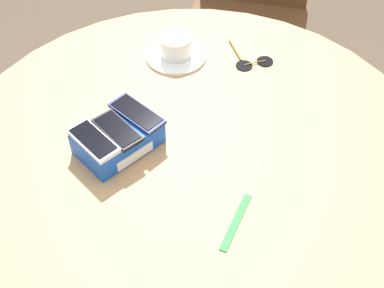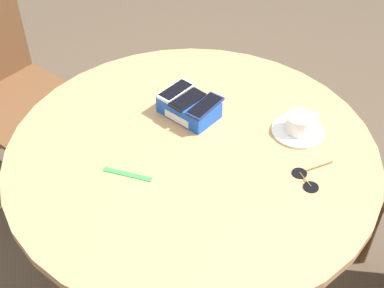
{
  "view_description": "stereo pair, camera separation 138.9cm",
  "coord_description": "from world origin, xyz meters",
  "px_view_note": "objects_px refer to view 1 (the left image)",
  "views": [
    {
      "loc": [
        -0.52,
        -0.63,
        1.66
      ],
      "look_at": [
        0.0,
        0.0,
        0.77
      ],
      "focal_mm": 50.0,
      "sensor_mm": 36.0,
      "label": 1
    },
    {
      "loc": [
        0.84,
        -0.86,
        1.85
      ],
      "look_at": [
        0.0,
        0.0,
        0.77
      ],
      "focal_mm": 50.0,
      "sensor_mm": 36.0,
      "label": 2
    }
  ],
  "objects_px": {
    "phone_navy": "(137,113)",
    "chair_far_side": "(247,21)",
    "phone_box": "(118,139)",
    "lanyard_strap": "(236,222)",
    "coffee_cup": "(175,45)",
    "phone_white": "(93,141)",
    "sunglasses": "(252,62)",
    "saucer": "(176,55)",
    "round_table": "(192,175)",
    "phone_black": "(117,130)"
  },
  "relations": [
    {
      "from": "phone_navy",
      "to": "chair_far_side",
      "type": "bearing_deg",
      "value": 29.67
    },
    {
      "from": "phone_box",
      "to": "lanyard_strap",
      "type": "bearing_deg",
      "value": -78.08
    },
    {
      "from": "phone_navy",
      "to": "coffee_cup",
      "type": "bearing_deg",
      "value": 34.82
    },
    {
      "from": "phone_white",
      "to": "lanyard_strap",
      "type": "bearing_deg",
      "value": -68.21
    },
    {
      "from": "sunglasses",
      "to": "lanyard_strap",
      "type": "bearing_deg",
      "value": -137.48
    },
    {
      "from": "phone_box",
      "to": "coffee_cup",
      "type": "relative_size",
      "value": 1.69
    },
    {
      "from": "sunglasses",
      "to": "chair_far_side",
      "type": "distance_m",
      "value": 0.7
    },
    {
      "from": "phone_box",
      "to": "saucer",
      "type": "relative_size",
      "value": 1.14
    },
    {
      "from": "phone_white",
      "to": "sunglasses",
      "type": "relative_size",
      "value": 0.85
    },
    {
      "from": "round_table",
      "to": "phone_black",
      "type": "distance_m",
      "value": 0.23
    },
    {
      "from": "phone_box",
      "to": "lanyard_strap",
      "type": "relative_size",
      "value": 1.27
    },
    {
      "from": "round_table",
      "to": "coffee_cup",
      "type": "height_order",
      "value": "coffee_cup"
    },
    {
      "from": "round_table",
      "to": "phone_white",
      "type": "distance_m",
      "value": 0.27
    },
    {
      "from": "phone_black",
      "to": "chair_far_side",
      "type": "distance_m",
      "value": 1.08
    },
    {
      "from": "phone_white",
      "to": "sunglasses",
      "type": "bearing_deg",
      "value": 3.09
    },
    {
      "from": "saucer",
      "to": "round_table",
      "type": "bearing_deg",
      "value": -122.12
    },
    {
      "from": "chair_far_side",
      "to": "coffee_cup",
      "type": "bearing_deg",
      "value": -152.69
    },
    {
      "from": "phone_navy",
      "to": "saucer",
      "type": "distance_m",
      "value": 0.3
    },
    {
      "from": "coffee_cup",
      "to": "lanyard_strap",
      "type": "bearing_deg",
      "value": -115.5
    },
    {
      "from": "saucer",
      "to": "coffee_cup",
      "type": "relative_size",
      "value": 1.48
    },
    {
      "from": "round_table",
      "to": "chair_far_side",
      "type": "distance_m",
      "value": 0.99
    },
    {
      "from": "phone_black",
      "to": "round_table",
      "type": "bearing_deg",
      "value": -40.41
    },
    {
      "from": "sunglasses",
      "to": "phone_box",
      "type": "bearing_deg",
      "value": -176.48
    },
    {
      "from": "phone_black",
      "to": "phone_box",
      "type": "bearing_deg",
      "value": 70.83
    },
    {
      "from": "phone_navy",
      "to": "chair_far_side",
      "type": "height_order",
      "value": "chair_far_side"
    },
    {
      "from": "sunglasses",
      "to": "chair_far_side",
      "type": "bearing_deg",
      "value": 45.96
    },
    {
      "from": "phone_white",
      "to": "sunglasses",
      "type": "distance_m",
      "value": 0.51
    },
    {
      "from": "saucer",
      "to": "lanyard_strap",
      "type": "relative_size",
      "value": 1.11
    },
    {
      "from": "phone_white",
      "to": "saucer",
      "type": "height_order",
      "value": "phone_white"
    },
    {
      "from": "round_table",
      "to": "lanyard_strap",
      "type": "relative_size",
      "value": 7.64
    },
    {
      "from": "round_table",
      "to": "phone_box",
      "type": "relative_size",
      "value": 6.04
    },
    {
      "from": "phone_white",
      "to": "coffee_cup",
      "type": "bearing_deg",
      "value": 26.18
    },
    {
      "from": "phone_white",
      "to": "phone_black",
      "type": "distance_m",
      "value": 0.06
    },
    {
      "from": "phone_box",
      "to": "phone_white",
      "type": "xyz_separation_m",
      "value": [
        -0.06,
        0.0,
        0.04
      ]
    },
    {
      "from": "phone_box",
      "to": "chair_far_side",
      "type": "distance_m",
      "value": 1.06
    },
    {
      "from": "saucer",
      "to": "lanyard_strap",
      "type": "distance_m",
      "value": 0.56
    },
    {
      "from": "phone_navy",
      "to": "coffee_cup",
      "type": "xyz_separation_m",
      "value": [
        0.25,
        0.17,
        -0.03
      ]
    },
    {
      "from": "phone_black",
      "to": "saucer",
      "type": "xyz_separation_m",
      "value": [
        0.31,
        0.18,
        -0.06
      ]
    },
    {
      "from": "phone_navy",
      "to": "lanyard_strap",
      "type": "relative_size",
      "value": 0.97
    },
    {
      "from": "phone_white",
      "to": "phone_black",
      "type": "xyz_separation_m",
      "value": [
        0.06,
        -0.01,
        -0.0
      ]
    },
    {
      "from": "round_table",
      "to": "sunglasses",
      "type": "relative_size",
      "value": 7.47
    },
    {
      "from": "round_table",
      "to": "phone_navy",
      "type": "height_order",
      "value": "phone_navy"
    },
    {
      "from": "phone_box",
      "to": "phone_navy",
      "type": "height_order",
      "value": "phone_navy"
    },
    {
      "from": "phone_box",
      "to": "chair_far_side",
      "type": "xyz_separation_m",
      "value": [
        0.89,
        0.48,
        -0.33
      ]
    },
    {
      "from": "round_table",
      "to": "saucer",
      "type": "bearing_deg",
      "value": 57.88
    },
    {
      "from": "phone_black",
      "to": "phone_white",
      "type": "bearing_deg",
      "value": 175.09
    },
    {
      "from": "phone_white",
      "to": "lanyard_strap",
      "type": "height_order",
      "value": "phone_white"
    },
    {
      "from": "round_table",
      "to": "phone_box",
      "type": "xyz_separation_m",
      "value": [
        -0.12,
        0.11,
        0.12
      ]
    },
    {
      "from": "phone_white",
      "to": "sunglasses",
      "type": "height_order",
      "value": "phone_white"
    },
    {
      "from": "sunglasses",
      "to": "coffee_cup",
      "type": "bearing_deg",
      "value": 132.55
    }
  ]
}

